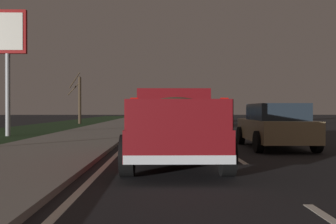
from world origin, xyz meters
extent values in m
plane|color=black|center=(27.00, 0.00, 0.00)|extent=(144.00, 144.00, 0.00)
cube|color=gray|center=(27.00, 5.70, 0.06)|extent=(108.00, 4.00, 0.12)
cube|color=#1E3819|center=(27.00, 10.70, 0.00)|extent=(108.00, 6.00, 0.01)
cube|color=silver|center=(10.15, 0.00, 0.00)|extent=(2.40, 0.14, 0.01)
cube|color=silver|center=(15.39, 0.00, 0.00)|extent=(2.40, 0.14, 0.01)
cube|color=silver|center=(21.03, 0.00, 0.00)|extent=(2.40, 0.14, 0.01)
cube|color=silver|center=(26.21, 0.00, 0.00)|extent=(2.40, 0.14, 0.01)
cube|color=silver|center=(33.14, 0.00, 0.00)|extent=(2.40, 0.14, 0.01)
cube|color=silver|center=(39.71, 0.00, 0.00)|extent=(2.40, 0.14, 0.01)
cube|color=silver|center=(45.57, 0.00, 0.00)|extent=(2.40, 0.14, 0.01)
cube|color=silver|center=(52.40, 0.00, 0.00)|extent=(2.40, 0.14, 0.01)
cube|color=silver|center=(58.91, 0.00, 0.00)|extent=(2.40, 0.14, 0.01)
cube|color=silver|center=(64.59, 0.00, 0.00)|extent=(2.40, 0.14, 0.01)
cube|color=silver|center=(70.85, 0.00, 0.00)|extent=(2.40, 0.14, 0.01)
cube|color=silver|center=(76.12, 0.00, 0.00)|extent=(2.40, 0.14, 0.01)
cube|color=silver|center=(27.00, 3.40, 0.00)|extent=(108.00, 0.14, 0.01)
cube|color=maroon|center=(9.04, 1.75, 0.67)|extent=(5.41, 2.02, 0.60)
cube|color=maroon|center=(10.23, 1.75, 1.42)|extent=(2.17, 1.85, 0.90)
cube|color=#1E2833|center=(9.18, 1.75, 1.47)|extent=(0.04, 1.44, 0.50)
cube|color=maroon|center=(7.96, 2.69, 1.25)|extent=(3.02, 0.09, 0.56)
cube|color=maroon|center=(7.97, 0.81, 1.25)|extent=(3.02, 0.09, 0.56)
cube|color=maroon|center=(6.38, 1.74, 1.25)|extent=(0.09, 1.88, 0.56)
cube|color=silver|center=(6.38, 1.74, 0.45)|extent=(0.13, 2.00, 0.16)
cube|color=red|center=(6.39, 2.54, 1.45)|extent=(0.06, 0.14, 0.20)
cube|color=red|center=(6.40, 0.94, 1.45)|extent=(0.06, 0.14, 0.20)
ellipsoid|color=#4C422D|center=(7.96, 1.75, 1.29)|extent=(2.60, 1.53, 0.64)
sphere|color=silver|center=(8.46, 2.11, 1.15)|extent=(0.40, 0.40, 0.40)
sphere|color=beige|center=(7.36, 1.44, 1.13)|extent=(0.34, 0.34, 0.34)
cylinder|color=black|center=(10.82, 2.76, 0.42)|extent=(0.84, 0.28, 0.84)
cylinder|color=black|center=(10.83, 0.76, 0.42)|extent=(0.84, 0.28, 0.84)
cylinder|color=black|center=(7.26, 2.74, 0.42)|extent=(0.84, 0.28, 0.84)
cylinder|color=black|center=(7.26, 0.74, 0.42)|extent=(0.84, 0.28, 0.84)
cube|color=navy|center=(35.12, 1.71, 0.63)|extent=(4.45, 1.93, 0.70)
cube|color=#1E2833|center=(34.88, 1.70, 1.26)|extent=(2.51, 1.65, 0.56)
cylinder|color=black|center=(36.59, 2.65, 0.34)|extent=(0.68, 0.22, 0.68)
cylinder|color=black|center=(36.65, 0.85, 0.34)|extent=(0.68, 0.22, 0.68)
cylinder|color=black|center=(33.60, 2.56, 0.34)|extent=(0.68, 0.22, 0.68)
cylinder|color=black|center=(33.66, 0.76, 0.34)|extent=(0.68, 0.22, 0.68)
cube|color=red|center=(32.98, 1.65, 0.68)|extent=(0.12, 1.51, 0.10)
cube|color=silver|center=(40.82, -1.80, 0.63)|extent=(4.44, 1.91, 0.70)
cube|color=#1E2833|center=(40.57, -1.80, 1.26)|extent=(2.50, 1.65, 0.56)
cylinder|color=black|center=(42.34, -0.94, 0.34)|extent=(0.68, 0.22, 0.68)
cylinder|color=black|center=(42.30, -2.74, 0.34)|extent=(0.68, 0.22, 0.68)
cylinder|color=black|center=(39.35, -0.86, 0.34)|extent=(0.68, 0.22, 0.68)
cylinder|color=black|center=(39.30, -2.66, 0.34)|extent=(0.68, 0.22, 0.68)
cube|color=red|center=(38.67, -1.75, 0.68)|extent=(0.12, 1.51, 0.10)
cube|color=black|center=(26.59, 1.72, 0.63)|extent=(4.41, 1.83, 0.70)
cube|color=#1E2833|center=(26.34, 1.72, 1.26)|extent=(2.48, 1.60, 0.56)
cylinder|color=black|center=(28.09, 2.61, 0.34)|extent=(0.68, 0.22, 0.68)
cylinder|color=black|center=(28.08, 0.81, 0.34)|extent=(0.68, 0.22, 0.68)
cylinder|color=black|center=(25.10, 2.63, 0.34)|extent=(0.68, 0.22, 0.68)
cylinder|color=black|center=(25.09, 0.83, 0.34)|extent=(0.68, 0.22, 0.68)
cube|color=red|center=(24.44, 1.74, 0.68)|extent=(0.09, 1.51, 0.10)
cube|color=#9E845B|center=(13.02, -1.86, 0.63)|extent=(4.43, 1.87, 0.70)
cube|color=#1E2833|center=(12.77, -1.86, 1.26)|extent=(2.49, 1.63, 0.56)
cylinder|color=black|center=(14.53, -0.99, 0.34)|extent=(0.68, 0.22, 0.68)
cylinder|color=black|center=(14.50, -2.79, 0.34)|extent=(0.68, 0.22, 0.68)
cylinder|color=black|center=(11.54, -0.94, 0.34)|extent=(0.68, 0.22, 0.68)
cylinder|color=black|center=(11.51, -2.74, 0.34)|extent=(0.68, 0.22, 0.68)
cube|color=red|center=(10.87, -1.82, 0.68)|extent=(0.11, 1.51, 0.10)
cylinder|color=#99999E|center=(19.39, 9.83, 3.18)|extent=(0.24, 0.24, 6.36)
cube|color=maroon|center=(19.39, 9.83, 5.26)|extent=(0.24, 1.90, 2.20)
cube|color=silver|center=(19.26, 9.83, 5.26)|extent=(0.04, 1.60, 1.87)
cylinder|color=#423323|center=(36.72, 9.81, 2.19)|extent=(0.28, 0.28, 4.39)
cylinder|color=#423323|center=(36.93, 10.41, 3.33)|extent=(0.45, 1.27, 1.29)
cylinder|color=#423323|center=(36.56, 10.25, 4.09)|extent=(0.39, 0.98, 1.56)
cylinder|color=#423323|center=(37.04, 9.83, 3.91)|extent=(0.73, 0.14, 1.18)
camera|label=1|loc=(-0.60, 2.06, 1.34)|focal=42.16mm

